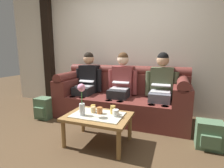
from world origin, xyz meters
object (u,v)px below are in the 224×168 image
(cup_near_right, at_px, (93,110))
(backpack_right, at_px, (209,135))
(couch, at_px, (121,98))
(cup_far_right, at_px, (93,108))
(flower_vase, at_px, (82,98))
(cup_far_left, at_px, (113,110))
(person_left, at_px, (87,81))
(backpack_left, at_px, (44,108))
(cup_far_center, at_px, (116,113))
(cup_near_left, at_px, (100,110))
(coffee_table, at_px, (98,119))
(person_right, at_px, (161,86))
(person_middle, at_px, (121,83))

(cup_near_right, bearing_deg, backpack_right, 12.92)
(couch, relative_size, cup_far_right, 31.28)
(couch, xyz_separation_m, cup_far_right, (-0.13, -0.90, 0.08))
(flower_vase, height_order, cup_near_right, flower_vase)
(cup_far_left, bearing_deg, cup_far_right, 173.15)
(person_left, distance_m, cup_near_right, 1.19)
(cup_far_right, distance_m, backpack_left, 1.27)
(cup_near_right, bearing_deg, cup_far_left, 10.81)
(cup_near_right, xyz_separation_m, cup_far_center, (0.33, -0.02, 0.00))
(cup_far_left, distance_m, backpack_left, 1.58)
(cup_near_left, xyz_separation_m, cup_near_right, (-0.10, 0.00, -0.00))
(backpack_left, bearing_deg, cup_near_right, -19.26)
(flower_vase, distance_m, backpack_left, 1.36)
(cup_far_right, height_order, backpack_right, cup_far_right)
(coffee_table, xyz_separation_m, backpack_right, (1.38, 0.38, -0.17))
(cup_far_center, relative_size, backpack_left, 0.22)
(coffee_table, distance_m, cup_far_center, 0.26)
(flower_vase, height_order, backpack_left, flower_vase)
(couch, relative_size, cup_far_center, 27.20)
(couch, bearing_deg, person_right, -0.36)
(person_left, relative_size, cup_far_left, 11.13)
(coffee_table, bearing_deg, backpack_right, 15.43)
(person_middle, xyz_separation_m, cup_near_right, (-0.09, -0.99, -0.21))
(flower_vase, xyz_separation_m, cup_near_right, (0.09, 0.14, -0.20))
(coffee_table, xyz_separation_m, cup_near_left, (0.01, 0.04, 0.10))
(cup_far_center, bearing_deg, person_right, 65.11)
(person_middle, xyz_separation_m, person_right, (0.71, 0.00, -0.00))
(couch, bearing_deg, flower_vase, -98.93)
(flower_vase, height_order, cup_near_left, flower_vase)
(person_right, bearing_deg, cup_near_left, -125.31)
(flower_vase, distance_m, cup_far_left, 0.44)
(person_left, height_order, flower_vase, person_left)
(flower_vase, xyz_separation_m, backpack_right, (1.56, 0.48, -0.47))
(backpack_left, bearing_deg, cup_far_left, -14.22)
(coffee_table, distance_m, backpack_right, 1.45)
(person_right, relative_size, cup_far_center, 13.96)
(backpack_left, bearing_deg, cup_near_left, -18.03)
(person_left, height_order, person_right, same)
(couch, height_order, backpack_right, couch)
(couch, xyz_separation_m, backpack_left, (-1.33, -0.56, -0.18))
(cup_far_center, relative_size, backpack_right, 0.24)
(couch, xyz_separation_m, person_right, (0.71, -0.00, 0.29))
(person_middle, height_order, backpack_left, person_middle)
(person_middle, distance_m, cup_far_right, 0.93)
(cup_far_right, bearing_deg, flower_vase, -100.91)
(person_right, bearing_deg, flower_vase, -128.23)
(person_middle, height_order, cup_far_left, person_middle)
(flower_vase, height_order, backpack_right, flower_vase)
(person_right, distance_m, backpack_left, 2.16)
(cup_far_left, height_order, cup_far_right, cup_far_left)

